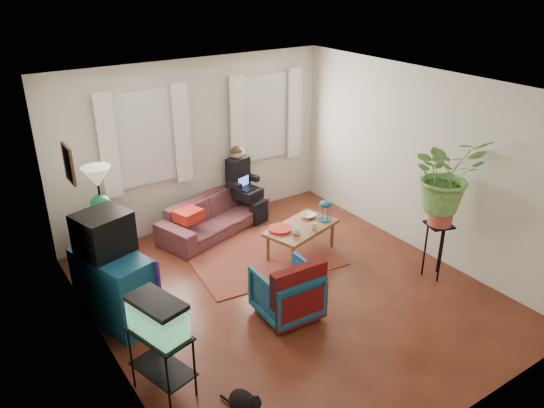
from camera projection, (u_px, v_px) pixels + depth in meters
floor at (290, 293)px, 6.75m from camera, size 4.50×5.00×0.01m
ceiling at (293, 89)px, 5.67m from camera, size 4.50×5.00×0.01m
wall_back at (195, 145)px, 8.09m from camera, size 4.50×0.01×2.60m
wall_front at (470, 304)px, 4.32m from camera, size 4.50×0.01×2.60m
wall_left at (100, 254)px, 5.06m from camera, size 0.01×5.00×2.60m
wall_right at (422, 163)px, 7.35m from camera, size 0.01×5.00×2.60m
window_left at (144, 138)px, 7.57m from camera, size 1.08×0.04×1.38m
window_right at (264, 117)px, 8.61m from camera, size 1.08×0.04×1.38m
curtains_left at (147, 140)px, 7.51m from camera, size 1.36×0.06×1.50m
curtains_right at (267, 118)px, 8.55m from camera, size 1.36×0.06×1.50m
picture_frame at (69, 164)px, 5.45m from camera, size 0.04×0.32×0.40m
area_rug at (261, 255)px, 7.62m from camera, size 2.18×1.83×0.01m
sofa at (214, 210)px, 8.16m from camera, size 1.97×1.24×0.72m
seated_person at (243, 186)px, 8.56m from camera, size 0.61×0.68×1.10m
side_table at (106, 238)px, 7.31m from camera, size 0.64×0.64×0.75m
table_lamp at (99, 192)px, 7.02m from camera, size 0.48×0.48×0.68m
dresser at (115, 288)px, 6.06m from camera, size 0.75×1.08×0.88m
crt_tv at (103, 233)px, 5.85m from camera, size 0.66×0.62×0.47m
aquarium_stand at (163, 363)px, 5.06m from camera, size 0.51×0.70×0.71m
aquarium at (157, 317)px, 4.84m from camera, size 0.46×0.64×0.37m
black_cat at (243, 402)px, 4.88m from camera, size 0.31×0.40×0.30m
armchair at (287, 289)px, 6.21m from camera, size 0.70×0.66×0.69m
serape_throw at (300, 290)px, 5.94m from camera, size 0.70×0.19×0.57m
coffee_table at (301, 240)px, 7.58m from camera, size 1.18×0.85×0.44m
cup_a at (296, 231)px, 7.25m from camera, size 0.15×0.15×0.10m
cup_b at (313, 226)px, 7.40m from camera, size 0.12×0.12×0.09m
bowl at (308, 216)px, 7.74m from camera, size 0.26×0.26×0.05m
snack_tray at (280, 229)px, 7.37m from camera, size 0.41×0.41×0.04m
birdcage at (325, 211)px, 7.60m from camera, size 0.22×0.22×0.31m
plant_stand at (435, 250)px, 6.97m from camera, size 0.41×0.41×0.78m
potted_plant at (445, 185)px, 6.59m from camera, size 1.08×1.01×0.98m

